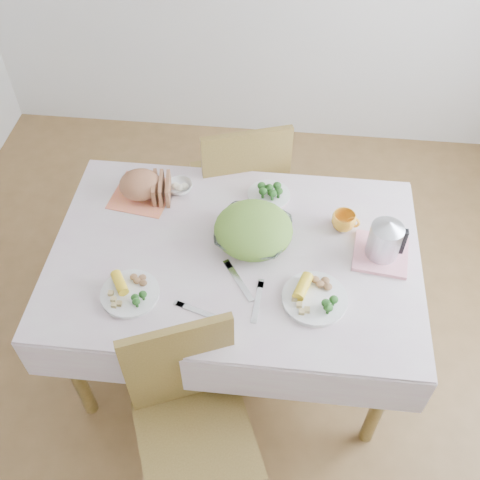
# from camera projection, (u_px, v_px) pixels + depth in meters

# --- Properties ---
(floor) EXTENTS (3.60, 3.60, 0.00)m
(floor) POSITION_uv_depth(u_px,v_px,m) (236.00, 348.00, 2.86)
(floor) COLOR brown
(floor) RESTS_ON ground
(dining_table) EXTENTS (1.40, 0.90, 0.75)m
(dining_table) POSITION_uv_depth(u_px,v_px,m) (235.00, 307.00, 2.58)
(dining_table) COLOR brown
(dining_table) RESTS_ON floor
(tablecloth) EXTENTS (1.50, 1.00, 0.01)m
(tablecloth) POSITION_uv_depth(u_px,v_px,m) (235.00, 254.00, 2.29)
(tablecloth) COLOR beige
(tablecloth) RESTS_ON dining_table
(chair_near) EXTENTS (0.55, 0.55, 0.93)m
(chair_near) POSITION_uv_depth(u_px,v_px,m) (197.00, 440.00, 2.08)
(chair_near) COLOR brown
(chair_near) RESTS_ON floor
(chair_far) EXTENTS (0.56, 0.56, 0.98)m
(chair_far) POSITION_uv_depth(u_px,v_px,m) (238.00, 187.00, 2.97)
(chair_far) COLOR brown
(chair_far) RESTS_ON floor
(salad_bowl) EXTENTS (0.36, 0.36, 0.07)m
(salad_bowl) POSITION_uv_depth(u_px,v_px,m) (253.00, 234.00, 2.30)
(salad_bowl) COLOR white
(salad_bowl) RESTS_ON tablecloth
(dinner_plate_left) EXTENTS (0.27, 0.27, 0.02)m
(dinner_plate_left) POSITION_uv_depth(u_px,v_px,m) (130.00, 294.00, 2.14)
(dinner_plate_left) COLOR white
(dinner_plate_left) RESTS_ON tablecloth
(dinner_plate_right) EXTENTS (0.35, 0.35, 0.02)m
(dinner_plate_right) POSITION_uv_depth(u_px,v_px,m) (315.00, 299.00, 2.12)
(dinner_plate_right) COLOR white
(dinner_plate_right) RESTS_ON tablecloth
(broccoli_plate) EXTENTS (0.24, 0.24, 0.02)m
(broccoli_plate) POSITION_uv_depth(u_px,v_px,m) (269.00, 195.00, 2.49)
(broccoli_plate) COLOR beige
(broccoli_plate) RESTS_ON tablecloth
(napkin) EXTENTS (0.29, 0.29, 0.00)m
(napkin) POSITION_uv_depth(u_px,v_px,m) (142.00, 194.00, 2.51)
(napkin) COLOR #F07B52
(napkin) RESTS_ON tablecloth
(bread_loaf) EXTENTS (0.22, 0.22, 0.11)m
(bread_loaf) POSITION_uv_depth(u_px,v_px,m) (141.00, 185.00, 2.47)
(bread_loaf) COLOR brown
(bread_loaf) RESTS_ON napkin
(fruit_bowl) EXTENTS (0.12, 0.12, 0.04)m
(fruit_bowl) POSITION_uv_depth(u_px,v_px,m) (180.00, 187.00, 2.51)
(fruit_bowl) COLOR white
(fruit_bowl) RESTS_ON tablecloth
(yellow_mug) EXTENTS (0.13, 0.13, 0.08)m
(yellow_mug) POSITION_uv_depth(u_px,v_px,m) (344.00, 221.00, 2.35)
(yellow_mug) COLOR #FFAA28
(yellow_mug) RESTS_ON tablecloth
(pink_tray) EXTENTS (0.24, 0.24, 0.02)m
(pink_tray) POSITION_uv_depth(u_px,v_px,m) (381.00, 254.00, 2.27)
(pink_tray) COLOR pink
(pink_tray) RESTS_ON tablecloth
(electric_kettle) EXTENTS (0.14, 0.14, 0.18)m
(electric_kettle) POSITION_uv_depth(u_px,v_px,m) (386.00, 235.00, 2.19)
(electric_kettle) COLOR #B2B5BA
(electric_kettle) RESTS_ON pink_tray
(fork_left) EXTENTS (0.14, 0.19, 0.00)m
(fork_left) POSITION_uv_depth(u_px,v_px,m) (239.00, 281.00, 2.19)
(fork_left) COLOR silver
(fork_left) RESTS_ON tablecloth
(fork_right) EXTENTS (0.04, 0.20, 0.00)m
(fork_right) POSITION_uv_depth(u_px,v_px,m) (257.00, 302.00, 2.12)
(fork_right) COLOR silver
(fork_right) RESTS_ON tablecloth
(knife) EXTENTS (0.19, 0.08, 0.00)m
(knife) POSITION_uv_depth(u_px,v_px,m) (200.00, 312.00, 2.09)
(knife) COLOR silver
(knife) RESTS_ON tablecloth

